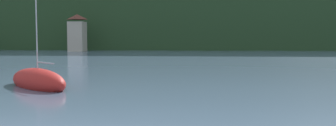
{
  "coord_description": "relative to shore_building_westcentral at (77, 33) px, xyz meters",
  "views": [
    {
      "loc": [
        1.44,
        35.43,
        3.52
      ],
      "look_at": [
        0.0,
        54.54,
        2.17
      ],
      "focal_mm": 40.65,
      "sensor_mm": 36.0,
      "label": 1
    }
  ],
  "objects": [
    {
      "name": "wooded_hillside",
      "position": [
        44.53,
        48.83,
        4.57
      ],
      "size": [
        352.0,
        73.25,
        58.18
      ],
      "color": "#264223",
      "rests_on": "ground_plane"
    },
    {
      "name": "sailboat_mid_0",
      "position": [
        16.86,
        -61.73,
        -3.77
      ],
      "size": [
        6.54,
        6.24,
        8.52
      ],
      "rotation": [
        0.0,
        0.0,
        2.4
      ],
      "color": "red",
      "rests_on": "ground_plane"
    },
    {
      "name": "shore_building_westcentral",
      "position": [
        0.0,
        0.0,
        0.0
      ],
      "size": [
        3.64,
        4.26,
        8.62
      ],
      "color": "#BCB29E",
      "rests_on": "ground_plane"
    }
  ]
}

